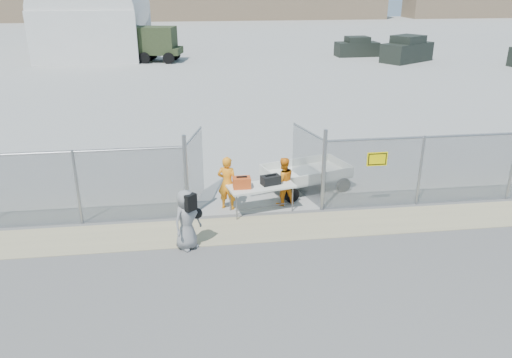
{
  "coord_description": "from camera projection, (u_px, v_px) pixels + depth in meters",
  "views": [
    {
      "loc": [
        -1.76,
        -11.26,
        6.47
      ],
      "look_at": [
        0.0,
        2.0,
        1.1
      ],
      "focal_mm": 35.0,
      "sensor_mm": 36.0,
      "label": 1
    }
  ],
  "objects": [
    {
      "name": "security_worker_left",
      "position": [
        227.0,
        183.0,
        14.83
      ],
      "size": [
        0.71,
        0.6,
        1.66
      ],
      "primitive_type": "imported",
      "rotation": [
        0.0,
        0.0,
        2.75
      ],
      "color": "orange",
      "rests_on": "ground"
    },
    {
      "name": "ground",
      "position": [
        266.0,
        246.0,
        12.99
      ],
      "size": [
        160.0,
        160.0,
        0.0
      ],
      "primitive_type": "plane",
      "color": "#4A4A4A"
    },
    {
      "name": "folding_table",
      "position": [
        261.0,
        198.0,
        14.82
      ],
      "size": [
        2.08,
        1.2,
        0.83
      ],
      "primitive_type": null,
      "rotation": [
        0.0,
        0.0,
        0.21
      ],
      "color": "silver",
      "rests_on": "ground"
    },
    {
      "name": "military_truck",
      "position": [
        145.0,
        44.0,
        41.6
      ],
      "size": [
        6.27,
        3.38,
        2.83
      ],
      "primitive_type": null,
      "rotation": [
        0.0,
        0.0,
        -0.21
      ],
      "color": "#2D381E",
      "rests_on": "ground"
    },
    {
      "name": "black_duffel",
      "position": [
        271.0,
        180.0,
        14.71
      ],
      "size": [
        0.62,
        0.46,
        0.27
      ],
      "primitive_type": "cube",
      "rotation": [
        0.0,
        0.0,
        0.28
      ],
      "color": "black",
      "rests_on": "folding_table"
    },
    {
      "name": "security_worker_right",
      "position": [
        283.0,
        181.0,
        15.17
      ],
      "size": [
        0.84,
        0.72,
        1.52
      ],
      "primitive_type": "imported",
      "rotation": [
        0.0,
        0.0,
        3.36
      ],
      "color": "orange",
      "rests_on": "ground"
    },
    {
      "name": "parked_vehicle_near",
      "position": [
        407.0,
        49.0,
        41.6
      ],
      "size": [
        5.05,
        4.25,
        2.1
      ],
      "primitive_type": null,
      "rotation": [
        0.0,
        0.0,
        0.56
      ],
      "color": "black",
      "rests_on": "ground"
    },
    {
      "name": "parked_vehicle_mid",
      "position": [
        357.0,
        47.0,
        44.66
      ],
      "size": [
        3.79,
        1.83,
        1.69
      ],
      "primitive_type": null,
      "rotation": [
        0.0,
        0.0,
        0.04
      ],
      "color": "black",
      "rests_on": "ground"
    },
    {
      "name": "dirt_strip",
      "position": [
        261.0,
        229.0,
        13.9
      ],
      "size": [
        44.0,
        1.6,
        0.01
      ],
      "primitive_type": "cube",
      "color": "tan",
      "rests_on": "ground"
    },
    {
      "name": "visitor",
      "position": [
        187.0,
        220.0,
        12.64
      ],
      "size": [
        0.93,
        0.9,
        1.61
      ],
      "primitive_type": "imported",
      "rotation": [
        0.0,
        0.0,
        0.7
      ],
      "color": "gray",
      "rests_on": "ground"
    },
    {
      "name": "orange_bag",
      "position": [
        242.0,
        183.0,
        14.45
      ],
      "size": [
        0.51,
        0.34,
        0.32
      ],
      "primitive_type": "cube",
      "rotation": [
        0.0,
        0.0,
        -0.0
      ],
      "color": "#D74E1B",
      "rests_on": "folding_table"
    },
    {
      "name": "chain_link_fence",
      "position": [
        256.0,
        179.0,
        14.42
      ],
      "size": [
        40.0,
        0.2,
        2.2
      ],
      "primitive_type": null,
      "color": "gray",
      "rests_on": "ground"
    },
    {
      "name": "tarmac_inside",
      "position": [
        205.0,
        46.0,
        51.62
      ],
      "size": [
        160.0,
        80.0,
        0.01
      ],
      "primitive_type": "cube",
      "color": "#979893",
      "rests_on": "ground"
    },
    {
      "name": "utility_trailer",
      "position": [
        306.0,
        176.0,
        16.45
      ],
      "size": [
        3.91,
        2.79,
        0.86
      ],
      "primitive_type": null,
      "rotation": [
        0.0,
        0.0,
        0.3
      ],
      "color": "silver",
      "rests_on": "ground"
    },
    {
      "name": "quonset_hangar",
      "position": [
        98.0,
        7.0,
        47.07
      ],
      "size": [
        9.0,
        18.0,
        8.0
      ],
      "primitive_type": null,
      "color": "silver",
      "rests_on": "ground"
    }
  ]
}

